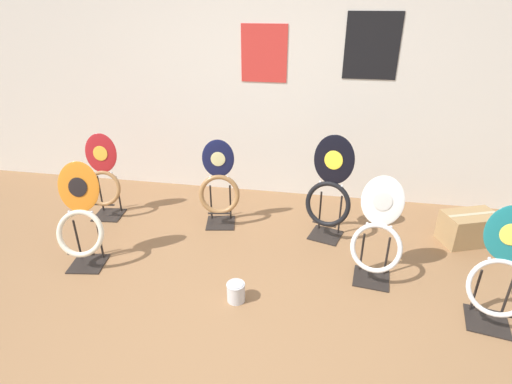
% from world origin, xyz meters
% --- Properties ---
extents(ground_plane, '(14.00, 14.00, 0.00)m').
position_xyz_m(ground_plane, '(0.00, 0.00, 0.00)').
color(ground_plane, '#8E6642').
extents(wall_back, '(8.00, 0.07, 2.60)m').
position_xyz_m(wall_back, '(0.00, 2.37, 1.30)').
color(wall_back, silver).
rests_on(wall_back, ground_plane).
extents(toilet_seat_display_crimson_swirl, '(0.38, 0.31, 0.87)m').
position_xyz_m(toilet_seat_display_crimson_swirl, '(-1.53, 1.48, 0.41)').
color(toilet_seat_display_crimson_swirl, black).
rests_on(toilet_seat_display_crimson_swirl, ground_plane).
extents(toilet_seat_display_orange_sun, '(0.42, 0.36, 0.89)m').
position_xyz_m(toilet_seat_display_orange_sun, '(-1.28, 0.67, 0.40)').
color(toilet_seat_display_orange_sun, black).
rests_on(toilet_seat_display_orange_sun, ground_plane).
extents(toilet_seat_display_white_plain, '(0.41, 0.33, 0.86)m').
position_xyz_m(toilet_seat_display_white_plain, '(1.10, 0.90, 0.41)').
color(toilet_seat_display_white_plain, black).
rests_on(toilet_seat_display_white_plain, ground_plane).
extents(toilet_seat_display_navy_moon, '(0.42, 0.33, 0.88)m').
position_xyz_m(toilet_seat_display_navy_moon, '(-0.33, 1.51, 0.40)').
color(toilet_seat_display_navy_moon, black).
rests_on(toilet_seat_display_navy_moon, ground_plane).
extents(toilet_seat_display_teal_sax, '(0.42, 0.33, 0.87)m').
position_xyz_m(toilet_seat_display_teal_sax, '(1.86, 0.54, 0.40)').
color(toilet_seat_display_teal_sax, black).
rests_on(toilet_seat_display_teal_sax, ground_plane).
extents(toilet_seat_display_jazz_black, '(0.45, 0.35, 0.98)m').
position_xyz_m(toilet_seat_display_jazz_black, '(0.72, 1.47, 0.45)').
color(toilet_seat_display_jazz_black, black).
rests_on(toilet_seat_display_jazz_black, ground_plane).
extents(paint_can, '(0.14, 0.14, 0.16)m').
position_xyz_m(paint_can, '(0.07, 0.43, 0.08)').
color(paint_can, silver).
rests_on(paint_can, ground_plane).
extents(storage_box, '(0.55, 0.44, 0.29)m').
position_xyz_m(storage_box, '(2.01, 1.60, 0.15)').
color(storage_box, '#A37F51').
rests_on(storage_box, ground_plane).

